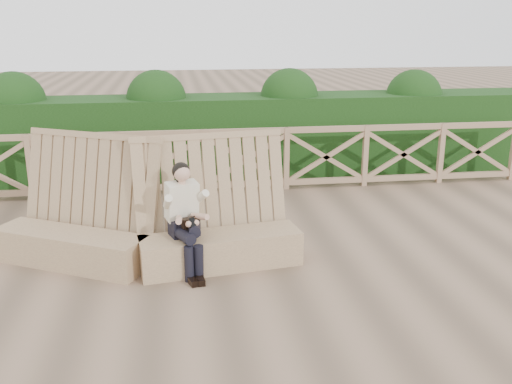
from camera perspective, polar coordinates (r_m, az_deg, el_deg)
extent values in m
plane|color=brown|center=(6.76, 2.84, -8.19)|extent=(60.00, 60.00, 0.00)
cube|color=#83644B|center=(7.30, -18.01, -5.36)|extent=(1.93, 1.36, 0.41)
cube|color=#83644B|center=(7.31, -17.12, -0.45)|extent=(1.89, 1.31, 1.53)
cube|color=#83644B|center=(6.90, -3.55, -5.80)|extent=(1.97, 0.78, 0.41)
cube|color=#83644B|center=(6.96, -4.15, -0.60)|extent=(1.97, 0.71, 1.53)
cube|color=black|center=(6.80, -7.21, -3.48)|extent=(0.39, 0.33, 0.20)
cube|color=beige|center=(6.74, -7.44, -0.89)|extent=(0.43, 0.36, 0.48)
sphere|color=tan|center=(6.60, -7.42, 1.87)|extent=(0.24, 0.24, 0.19)
sphere|color=black|center=(6.63, -7.51, 2.09)|extent=(0.26, 0.26, 0.21)
cylinder|color=black|center=(6.61, -7.31, -4.25)|extent=(0.26, 0.44, 0.14)
cylinder|color=black|center=(6.65, -6.20, -3.50)|extent=(0.26, 0.45, 0.15)
cylinder|color=black|center=(6.54, -6.70, -7.20)|extent=(0.14, 0.14, 0.41)
cylinder|color=black|center=(6.56, -5.74, -7.09)|extent=(0.14, 0.14, 0.41)
cube|color=black|center=(6.54, -6.40, -8.80)|extent=(0.15, 0.23, 0.07)
cube|color=black|center=(6.56, -5.59, -8.72)|extent=(0.15, 0.23, 0.07)
cube|color=black|center=(6.63, -6.61, -3.16)|extent=(0.22, 0.17, 0.13)
cube|color=black|center=(6.48, -6.33, -3.12)|extent=(0.09, 0.10, 0.11)
cube|color=#80644A|center=(9.76, -1.06, 6.08)|extent=(10.10, 0.07, 0.10)
cube|color=#80644A|center=(9.97, -1.03, 0.82)|extent=(10.10, 0.07, 0.10)
cube|color=black|center=(10.99, -1.86, 5.68)|extent=(12.00, 1.20, 1.50)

